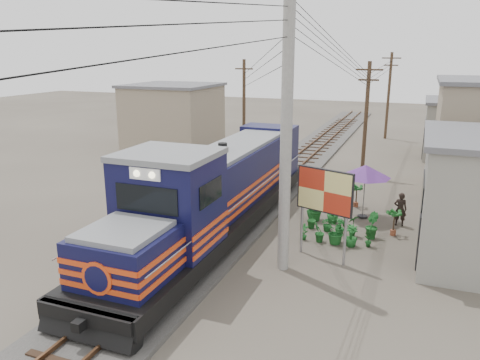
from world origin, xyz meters
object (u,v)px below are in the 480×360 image
at_px(locomotive, 217,193).
at_px(billboard, 325,193).
at_px(vendor, 400,209).
at_px(market_umbrella, 366,171).

distance_m(locomotive, billboard, 4.75).
relative_size(locomotive, vendor, 11.15).
xyz_separation_m(locomotive, market_umbrella, (5.52, 4.38, 0.41)).
xyz_separation_m(market_umbrella, vendor, (1.66, -0.46, -1.47)).
distance_m(market_umbrella, vendor, 2.27).
bearing_deg(billboard, vendor, 80.24).
xyz_separation_m(locomotive, billboard, (4.63, -0.78, 0.73)).
height_order(billboard, market_umbrella, billboard).
height_order(market_umbrella, vendor, market_umbrella).
distance_m(billboard, vendor, 5.63).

